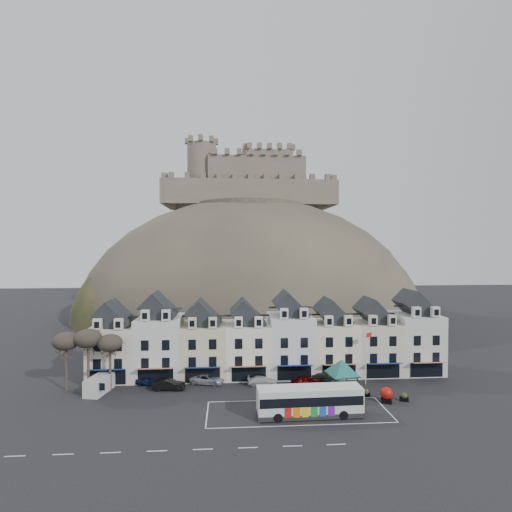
% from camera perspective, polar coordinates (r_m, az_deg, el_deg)
% --- Properties ---
extents(ground, '(300.00, 300.00, 0.00)m').
position_cam_1_polar(ground, '(51.08, 3.86, -21.91)').
color(ground, black).
rests_on(ground, ground).
extents(coach_bay_markings, '(22.00, 7.50, 0.01)m').
position_cam_1_polar(coach_bay_markings, '(52.51, 5.97, -21.24)').
color(coach_bay_markings, silver).
rests_on(coach_bay_markings, ground).
extents(townhouse_terrace, '(54.40, 9.35, 11.80)m').
position_cam_1_polar(townhouse_terrace, '(64.51, 1.99, -11.94)').
color(townhouse_terrace, silver).
rests_on(townhouse_terrace, ground).
extents(castle_hill, '(100.00, 76.00, 68.00)m').
position_cam_1_polar(castle_hill, '(117.38, -0.25, -8.40)').
color(castle_hill, '#3C352E').
rests_on(castle_hill, ground).
extents(castle, '(50.20, 22.20, 22.00)m').
position_cam_1_polar(castle, '(124.16, -0.82, 10.73)').
color(castle, '#655C4D').
rests_on(castle, ground).
extents(tree_left_far, '(3.61, 3.61, 8.24)m').
position_cam_1_polar(tree_left_far, '(62.64, -25.52, -10.99)').
color(tree_left_far, '#31291F').
rests_on(tree_left_far, ground).
extents(tree_left_mid, '(3.78, 3.78, 8.64)m').
position_cam_1_polar(tree_left_mid, '(61.55, -22.87, -10.85)').
color(tree_left_mid, '#31291F').
rests_on(tree_left_mid, ground).
extents(tree_left_near, '(3.43, 3.43, 7.84)m').
position_cam_1_polar(tree_left_near, '(60.82, -20.13, -11.64)').
color(tree_left_near, '#31291F').
rests_on(tree_left_near, ground).
extents(bus, '(12.52, 3.22, 3.52)m').
position_cam_1_polar(bus, '(50.77, 7.64, -19.70)').
color(bus, '#262628').
rests_on(bus, ground).
extents(bus_shelter, '(7.35, 7.35, 4.74)m').
position_cam_1_polar(bus_shelter, '(57.69, 12.15, -15.27)').
color(bus_shelter, '#103218').
rests_on(bus_shelter, ground).
extents(red_buoy, '(1.70, 1.70, 1.95)m').
position_cam_1_polar(red_buoy, '(57.15, 18.12, -18.30)').
color(red_buoy, black).
rests_on(red_buoy, ground).
extents(flagpole, '(1.05, 0.49, 7.79)m').
position_cam_1_polar(flagpole, '(62.02, 15.47, -13.35)').
color(flagpole, silver).
rests_on(flagpole, ground).
extents(white_van, '(3.07, 5.28, 2.26)m').
position_cam_1_polar(white_van, '(61.69, -21.47, -16.69)').
color(white_van, silver).
rests_on(white_van, ground).
extents(planter_west, '(1.12, 0.75, 1.03)m').
position_cam_1_polar(planter_west, '(58.49, 15.43, -18.33)').
color(planter_west, black).
rests_on(planter_west, ground).
extents(planter_east, '(1.25, 0.93, 1.12)m').
position_cam_1_polar(planter_east, '(58.40, 20.39, -18.36)').
color(planter_east, black).
rests_on(planter_east, ground).
extents(car_navy, '(4.02, 2.26, 1.29)m').
position_cam_1_polar(car_navy, '(62.67, -15.01, -16.81)').
color(car_navy, '#0B193A').
rests_on(car_navy, ground).
extents(car_black, '(4.63, 1.86, 1.50)m').
position_cam_1_polar(car_black, '(60.12, -12.37, -17.50)').
color(car_black, black).
rests_on(car_black, ground).
extents(car_silver, '(5.31, 3.42, 1.38)m').
position_cam_1_polar(car_silver, '(61.69, -6.98, -17.03)').
color(car_silver, '#A4A8AC').
rests_on(car_silver, ground).
extents(car_white, '(4.41, 2.04, 1.25)m').
position_cam_1_polar(car_white, '(60.72, 0.90, -17.40)').
color(car_white, silver).
rests_on(car_white, ground).
extents(car_maroon, '(4.90, 3.19, 1.55)m').
position_cam_1_polar(car_maroon, '(60.55, 7.23, -17.31)').
color(car_maroon, '#4E0504').
rests_on(car_maroon, ground).
extents(car_charcoal, '(4.02, 2.56, 1.25)m').
position_cam_1_polar(car_charcoal, '(63.06, 9.81, -16.69)').
color(car_charcoal, black).
rests_on(car_charcoal, ground).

